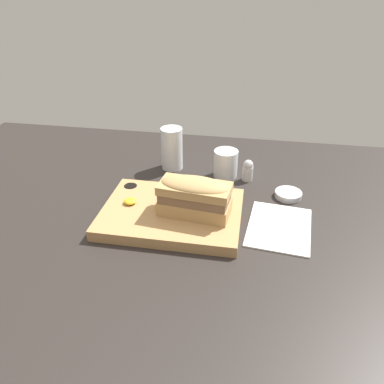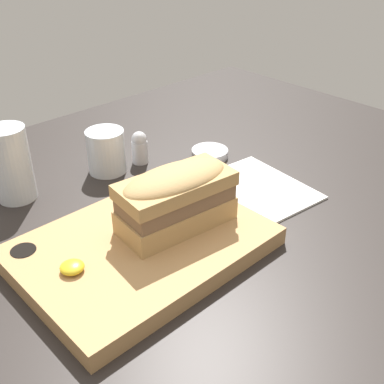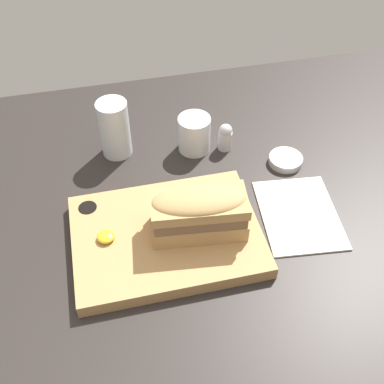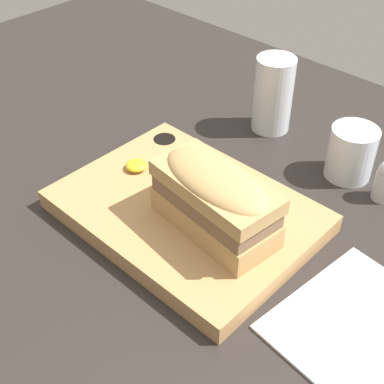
{
  "view_description": "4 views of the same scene",
  "coord_description": "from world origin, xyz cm",
  "px_view_note": "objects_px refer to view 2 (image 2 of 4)",
  "views": [
    {
      "loc": [
        19.69,
        -71.02,
        55.29
      ],
      "look_at": [
        7.14,
        1.21,
        11.27
      ],
      "focal_mm": 35.0,
      "sensor_mm": 36.0,
      "label": 1
    },
    {
      "loc": [
        -30.55,
        -41.16,
        45.24
      ],
      "look_at": [
        9.89,
        1.58,
        9.76
      ],
      "focal_mm": 45.0,
      "sensor_mm": 36.0,
      "label": 2
    },
    {
      "loc": [
        -6.13,
        -51.45,
        72.04
      ],
      "look_at": [
        7.14,
        5.9,
        10.98
      ],
      "focal_mm": 45.0,
      "sensor_mm": 36.0,
      "label": 3
    },
    {
      "loc": [
        40.12,
        -36.19,
        52.04
      ],
      "look_at": [
        5.16,
        0.79,
        10.19
      ],
      "focal_mm": 50.0,
      "sensor_mm": 36.0,
      "label": 4
    }
  ],
  "objects_px": {
    "water_glass": "(12,169)",
    "wine_glass": "(106,153)",
    "napkin": "(258,188)",
    "serving_board": "(142,246)",
    "condiment_dish": "(210,153)",
    "salt_shaker": "(140,147)",
    "sandwich": "(176,196)"
  },
  "relations": [
    {
      "from": "wine_glass",
      "to": "sandwich",
      "type": "bearing_deg",
      "value": -101.41
    },
    {
      "from": "serving_board",
      "to": "condiment_dish",
      "type": "distance_m",
      "value": 0.33
    },
    {
      "from": "serving_board",
      "to": "water_glass",
      "type": "bearing_deg",
      "value": 102.02
    },
    {
      "from": "sandwich",
      "to": "salt_shaker",
      "type": "distance_m",
      "value": 0.27
    },
    {
      "from": "napkin",
      "to": "condiment_dish",
      "type": "xyz_separation_m",
      "value": [
        0.03,
        0.15,
        0.01
      ]
    },
    {
      "from": "water_glass",
      "to": "wine_glass",
      "type": "distance_m",
      "value": 0.17
    },
    {
      "from": "serving_board",
      "to": "salt_shaker",
      "type": "relative_size",
      "value": 5.28
    },
    {
      "from": "water_glass",
      "to": "wine_glass",
      "type": "relative_size",
      "value": 1.58
    },
    {
      "from": "serving_board",
      "to": "napkin",
      "type": "distance_m",
      "value": 0.26
    },
    {
      "from": "wine_glass",
      "to": "napkin",
      "type": "relative_size",
      "value": 0.4
    },
    {
      "from": "serving_board",
      "to": "condiment_dish",
      "type": "bearing_deg",
      "value": 27.45
    },
    {
      "from": "serving_board",
      "to": "condiment_dish",
      "type": "xyz_separation_m",
      "value": [
        0.29,
        0.15,
        -0.01
      ]
    },
    {
      "from": "condiment_dish",
      "to": "wine_glass",
      "type": "bearing_deg",
      "value": 153.12
    },
    {
      "from": "wine_glass",
      "to": "salt_shaker",
      "type": "relative_size",
      "value": 1.27
    },
    {
      "from": "serving_board",
      "to": "napkin",
      "type": "height_order",
      "value": "serving_board"
    },
    {
      "from": "sandwich",
      "to": "salt_shaker",
      "type": "bearing_deg",
      "value": 63.7
    },
    {
      "from": "sandwich",
      "to": "salt_shaker",
      "type": "relative_size",
      "value": 2.73
    },
    {
      "from": "salt_shaker",
      "to": "condiment_dish",
      "type": "distance_m",
      "value": 0.14
    },
    {
      "from": "water_glass",
      "to": "wine_glass",
      "type": "bearing_deg",
      "value": -9.0
    },
    {
      "from": "sandwich",
      "to": "salt_shaker",
      "type": "height_order",
      "value": "sandwich"
    },
    {
      "from": "water_glass",
      "to": "napkin",
      "type": "xyz_separation_m",
      "value": [
        0.32,
        -0.26,
        -0.05
      ]
    },
    {
      "from": "serving_board",
      "to": "salt_shaker",
      "type": "bearing_deg",
      "value": 52.25
    },
    {
      "from": "sandwich",
      "to": "water_glass",
      "type": "xyz_separation_m",
      "value": [
        -0.12,
        0.28,
        -0.02
      ]
    },
    {
      "from": "sandwich",
      "to": "wine_glass",
      "type": "xyz_separation_m",
      "value": [
        0.05,
        0.25,
        -0.04
      ]
    },
    {
      "from": "water_glass",
      "to": "napkin",
      "type": "bearing_deg",
      "value": -39.64
    },
    {
      "from": "water_glass",
      "to": "napkin",
      "type": "distance_m",
      "value": 0.42
    },
    {
      "from": "wine_glass",
      "to": "salt_shaker",
      "type": "xyz_separation_m",
      "value": [
        0.07,
        -0.01,
        -0.0
      ]
    },
    {
      "from": "sandwich",
      "to": "wine_glass",
      "type": "height_order",
      "value": "sandwich"
    },
    {
      "from": "wine_glass",
      "to": "salt_shaker",
      "type": "height_order",
      "value": "wine_glass"
    },
    {
      "from": "serving_board",
      "to": "water_glass",
      "type": "height_order",
      "value": "water_glass"
    },
    {
      "from": "sandwich",
      "to": "salt_shaker",
      "type": "xyz_separation_m",
      "value": [
        0.12,
        0.24,
        -0.04
      ]
    },
    {
      "from": "serving_board",
      "to": "condiment_dish",
      "type": "relative_size",
      "value": 4.69
    }
  ]
}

